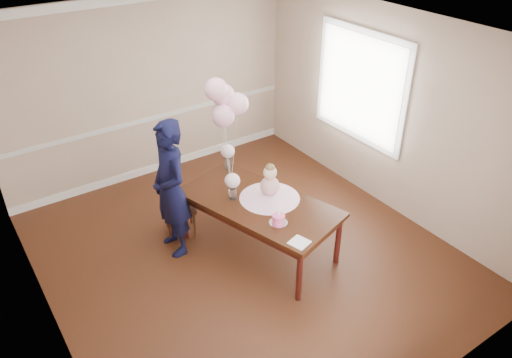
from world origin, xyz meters
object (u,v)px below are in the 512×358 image
(birthday_cake, at_px, (278,219))
(dining_chair_seat, at_px, (179,207))
(dining_table_top, at_px, (259,203))
(woman, at_px, (171,189))

(birthday_cake, bearing_deg, dining_chair_seat, 113.54)
(dining_table_top, relative_size, birthday_cake, 13.33)
(dining_chair_seat, bearing_deg, birthday_cake, -47.55)
(dining_chair_seat, xyz_separation_m, woman, (-0.20, -0.26, 0.47))
(dining_table_top, relative_size, dining_chair_seat, 4.89)
(dining_table_top, distance_m, dining_chair_seat, 1.11)
(dining_table_top, distance_m, birthday_cake, 0.48)
(dining_chair_seat, distance_m, woman, 0.57)
(dining_table_top, height_order, woman, woman)
(birthday_cake, bearing_deg, dining_table_top, 82.61)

